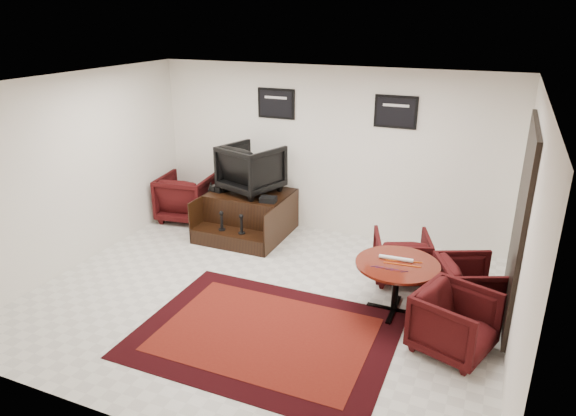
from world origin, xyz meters
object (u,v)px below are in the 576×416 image
at_px(shine_podium, 249,215).
at_px(table_chair_back, 401,254).
at_px(shine_chair, 251,166).
at_px(armchair_side, 186,195).
at_px(table_chair_window, 470,284).
at_px(meeting_table, 397,269).
at_px(table_chair_corner, 455,320).

distance_m(shine_podium, table_chair_back, 2.82).
relative_size(shine_chair, armchair_side, 0.98).
distance_m(armchair_side, table_chair_window, 5.20).
height_order(meeting_table, table_chair_window, table_chair_window).
bearing_deg(table_chair_window, shine_podium, 48.46).
bearing_deg(armchair_side, table_chair_back, 161.39).
bearing_deg(table_chair_corner, shine_chair, 77.51).
bearing_deg(meeting_table, table_chair_back, 96.74).
relative_size(shine_podium, meeting_table, 1.36).
xyz_separation_m(shine_podium, table_chair_corner, (3.61, -2.10, 0.08)).
bearing_deg(shine_podium, meeting_table, -28.25).
relative_size(shine_chair, table_chair_window, 1.16).
bearing_deg(table_chair_back, shine_podium, -31.59).
height_order(shine_chair, table_chair_window, shine_chair).
height_order(shine_chair, table_chair_corner, shine_chair).
bearing_deg(armchair_side, table_chair_corner, 147.95).
xyz_separation_m(table_chair_back, table_chair_window, (0.96, -0.53, 0.01)).
distance_m(meeting_table, table_chair_window, 0.95).
distance_m(table_chair_back, table_chair_corner, 1.69).
height_order(shine_podium, armchair_side, armchair_side).
relative_size(shine_chair, meeting_table, 0.87).
height_order(armchair_side, meeting_table, armchair_side).
bearing_deg(shine_podium, table_chair_corner, -30.14).
xyz_separation_m(shine_chair, table_chair_corner, (3.61, -2.24, -0.75)).
bearing_deg(shine_chair, table_chair_back, -177.52).
bearing_deg(table_chair_back, table_chair_window, 133.14).
bearing_deg(shine_podium, table_chair_back, -13.34).
height_order(table_chair_window, table_chair_corner, table_chair_corner).
relative_size(meeting_table, table_chair_window, 1.33).
xyz_separation_m(shine_chair, table_chair_back, (2.74, -0.79, -0.77)).
relative_size(shine_podium, table_chair_back, 1.85).
bearing_deg(table_chair_corner, meeting_table, 72.81).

